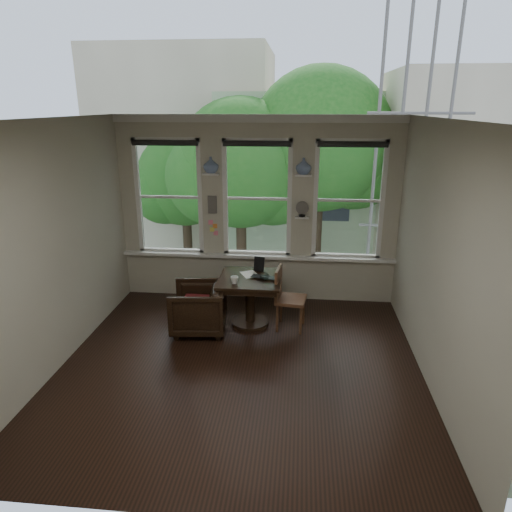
# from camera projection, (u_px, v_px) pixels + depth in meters

# --- Properties ---
(ground) EXTENTS (4.50, 4.50, 0.00)m
(ground) POSITION_uv_depth(u_px,v_px,m) (240.00, 366.00, 5.76)
(ground) COLOR black
(ground) RESTS_ON ground
(ceiling) EXTENTS (4.50, 4.50, 0.00)m
(ceiling) POSITION_uv_depth(u_px,v_px,m) (237.00, 119.00, 4.81)
(ceiling) COLOR silver
(ceiling) RESTS_ON ground
(wall_back) EXTENTS (4.50, 0.00, 4.50)m
(wall_back) POSITION_uv_depth(u_px,v_px,m) (257.00, 211.00, 7.41)
(wall_back) COLOR beige
(wall_back) RESTS_ON ground
(wall_front) EXTENTS (4.50, 0.00, 4.50)m
(wall_front) POSITION_uv_depth(u_px,v_px,m) (195.00, 353.00, 3.16)
(wall_front) COLOR beige
(wall_front) RESTS_ON ground
(wall_left) EXTENTS (0.00, 4.50, 4.50)m
(wall_left) POSITION_uv_depth(u_px,v_px,m) (54.00, 248.00, 5.50)
(wall_left) COLOR beige
(wall_left) RESTS_ON ground
(wall_right) EXTENTS (0.00, 4.50, 4.50)m
(wall_right) POSITION_uv_depth(u_px,v_px,m) (439.00, 260.00, 5.08)
(wall_right) COLOR beige
(wall_right) RESTS_ON ground
(window_left) EXTENTS (1.10, 0.12, 1.90)m
(window_left) POSITION_uv_depth(u_px,v_px,m) (170.00, 197.00, 7.48)
(window_left) COLOR white
(window_left) RESTS_ON ground
(window_center) EXTENTS (1.10, 0.12, 1.90)m
(window_center) POSITION_uv_depth(u_px,v_px,m) (257.00, 198.00, 7.35)
(window_center) COLOR white
(window_center) RESTS_ON ground
(window_right) EXTENTS (1.10, 0.12, 1.90)m
(window_right) POSITION_uv_depth(u_px,v_px,m) (348.00, 200.00, 7.21)
(window_right) COLOR white
(window_right) RESTS_ON ground
(shelf_left) EXTENTS (0.26, 0.16, 0.03)m
(shelf_left) POSITION_uv_depth(u_px,v_px,m) (211.00, 174.00, 7.20)
(shelf_left) COLOR white
(shelf_left) RESTS_ON ground
(shelf_right) EXTENTS (0.26, 0.16, 0.03)m
(shelf_right) POSITION_uv_depth(u_px,v_px,m) (303.00, 175.00, 7.06)
(shelf_right) COLOR white
(shelf_right) RESTS_ON ground
(intercom) EXTENTS (0.14, 0.06, 0.28)m
(intercom) POSITION_uv_depth(u_px,v_px,m) (212.00, 205.00, 7.38)
(intercom) COLOR #59544F
(intercom) RESTS_ON ground
(sticky_notes) EXTENTS (0.16, 0.01, 0.24)m
(sticky_notes) POSITION_uv_depth(u_px,v_px,m) (213.00, 225.00, 7.50)
(sticky_notes) COLOR pink
(sticky_notes) RESTS_ON ground
(desk_fan) EXTENTS (0.20, 0.20, 0.24)m
(desk_fan) POSITION_uv_depth(u_px,v_px,m) (302.00, 211.00, 7.22)
(desk_fan) COLOR #59544F
(desk_fan) RESTS_ON ground
(vase_left) EXTENTS (0.24, 0.24, 0.25)m
(vase_left) POSITION_uv_depth(u_px,v_px,m) (211.00, 165.00, 7.15)
(vase_left) COLOR silver
(vase_left) RESTS_ON shelf_left
(vase_right) EXTENTS (0.24, 0.24, 0.25)m
(vase_right) POSITION_uv_depth(u_px,v_px,m) (304.00, 166.00, 7.02)
(vase_right) COLOR silver
(vase_right) RESTS_ON shelf_right
(table) EXTENTS (0.90, 0.90, 0.75)m
(table) POSITION_uv_depth(u_px,v_px,m) (250.00, 301.00, 6.75)
(table) COLOR black
(table) RESTS_ON ground
(armchair_left) EXTENTS (0.84, 0.82, 0.71)m
(armchair_left) POSITION_uv_depth(u_px,v_px,m) (198.00, 308.00, 6.56)
(armchair_left) COLOR black
(armchair_left) RESTS_ON ground
(cushion_red) EXTENTS (0.45, 0.45, 0.06)m
(cushion_red) POSITION_uv_depth(u_px,v_px,m) (198.00, 302.00, 6.53)
(cushion_red) COLOR maroon
(cushion_red) RESTS_ON armchair_left
(side_chair_right) EXTENTS (0.47, 0.47, 0.92)m
(side_chair_right) POSITION_uv_depth(u_px,v_px,m) (291.00, 299.00, 6.61)
(side_chair_right) COLOR #4A331A
(side_chair_right) RESTS_ON ground
(laptop) EXTENTS (0.41, 0.32, 0.03)m
(laptop) POSITION_uv_depth(u_px,v_px,m) (262.00, 279.00, 6.54)
(laptop) COLOR black
(laptop) RESTS_ON table
(mug) EXTENTS (0.12, 0.12, 0.10)m
(mug) POSITION_uv_depth(u_px,v_px,m) (235.00, 280.00, 6.39)
(mug) COLOR white
(mug) RESTS_ON table
(drinking_glass) EXTENTS (0.15, 0.15, 0.10)m
(drinking_glass) POSITION_uv_depth(u_px,v_px,m) (264.00, 277.00, 6.51)
(drinking_glass) COLOR white
(drinking_glass) RESTS_ON table
(tablet) EXTENTS (0.17, 0.11, 0.22)m
(tablet) POSITION_uv_depth(u_px,v_px,m) (259.00, 264.00, 6.85)
(tablet) COLOR black
(tablet) RESTS_ON table
(papers) EXTENTS (0.33, 0.37, 0.00)m
(papers) POSITION_uv_depth(u_px,v_px,m) (250.00, 274.00, 6.74)
(papers) COLOR silver
(papers) RESTS_ON table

